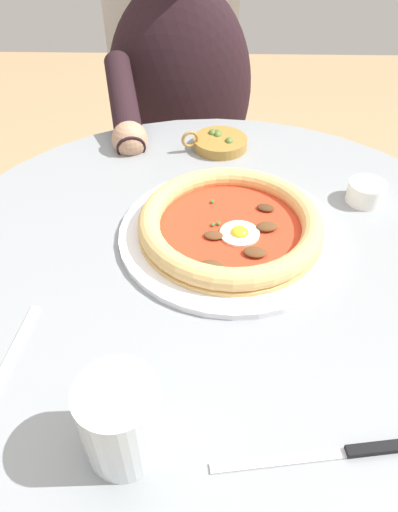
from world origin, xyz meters
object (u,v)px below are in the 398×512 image
olive_pan (219,142)px  cafe_chair_diner (178,127)px  steak_knife (359,451)px  pizza_on_plate (230,226)px  diner_person (182,160)px  fork_utensil (6,366)px  ramekin_capers (366,191)px  water_glass (122,424)px  dining_table (215,339)px

olive_pan → cafe_chair_diner: cafe_chair_diner is taller
steak_knife → cafe_chair_diner: bearing=13.2°
pizza_on_plate → diner_person: (0.58, 0.11, -0.23)m
olive_pan → fork_utensil: size_ratio=0.69×
fork_utensil → ramekin_capers: bearing=-55.2°
olive_pan → steak_knife: bearing=-167.5°
water_glass → olive_pan: size_ratio=0.77×
fork_utensil → dining_table: bearing=-52.3°
pizza_on_plate → cafe_chair_diner: bearing=10.0°
steak_knife → diner_person: size_ratio=0.20×
water_glass → ramekin_capers: (0.43, -0.34, -0.02)m
pizza_on_plate → steak_knife: bearing=-160.2°
dining_table → ramekin_capers: (0.15, -0.24, 0.21)m
pizza_on_plate → water_glass: size_ratio=3.44×
ramekin_capers → olive_pan: bearing=54.1°
steak_knife → pizza_on_plate: bearing=19.8°
pizza_on_plate → fork_utensil: 0.36m
pizza_on_plate → olive_pan: 0.27m
pizza_on_plate → steak_knife: 0.36m
olive_pan → dining_table: bearing=179.4°
cafe_chair_diner → olive_pan: bearing=-166.0°
ramekin_capers → olive_pan: 0.30m
ramekin_capers → diner_person: bearing=34.7°
water_glass → steak_knife: size_ratio=0.43×
pizza_on_plate → olive_pan: (0.27, 0.01, -0.01)m
steak_knife → ramekin_capers: ramekin_capers is taller
water_glass → olive_pan: bearing=-9.2°
water_glass → steak_knife: water_glass is taller
dining_table → pizza_on_plate: bearing=-18.4°
cafe_chair_diner → diner_person: bearing=-172.6°
dining_table → diner_person: 0.64m
steak_knife → water_glass: bearing=89.5°
ramekin_capers → pizza_on_plate: bearing=113.3°
cafe_chair_diner → ramekin_capers: bearing=-150.6°
fork_utensil → cafe_chair_diner: (0.97, -0.14, -0.19)m
water_glass → fork_utensil: 0.18m
olive_pan → diner_person: 0.40m
fork_utensil → cafe_chair_diner: bearing=-8.0°
water_glass → fork_utensil: water_glass is taller
water_glass → dining_table: bearing=-18.7°
steak_knife → ramekin_capers: (0.43, -0.11, 0.02)m
dining_table → ramekin_capers: ramekin_capers is taller
steak_knife → dining_table: bearing=26.2°
steak_knife → cafe_chair_diner: (1.06, 0.25, -0.19)m
dining_table → olive_pan: olive_pan is taller
pizza_on_plate → steak_knife: pizza_on_plate is taller
diner_person → cafe_chair_diner: diner_person is taller
fork_utensil → water_glass: bearing=-120.2°
pizza_on_plate → fork_utensil: pizza_on_plate is taller
ramekin_capers → fork_utensil: (-0.34, 0.49, -0.02)m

